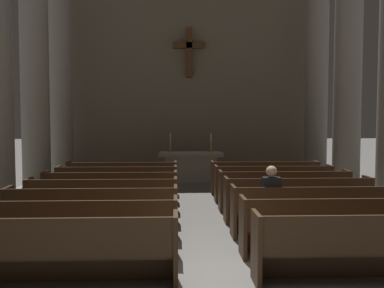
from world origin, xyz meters
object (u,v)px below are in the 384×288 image
(pew_left_row_4, at_px, (102,201))
(candlestick_right, at_px, (211,146))
(pew_left_row_7, at_px, (122,178))
(pew_left_row_3, at_px, (92,213))
(altar, at_px, (191,166))
(pew_left_row_2, at_px, (78,229))
(column_left_third, at_px, (35,72))
(column_right_third, at_px, (348,73))
(column_left_fourth, at_px, (61,80))
(pew_left_row_6, at_px, (117,184))
(candlestick_left, at_px, (170,146))
(pew_right_row_7, at_px, (265,177))
(lone_worshipper, at_px, (270,199))
(pew_right_row_3, at_px, (315,211))
(pew_left_row_1, at_px, (58,251))
(pew_left_row_5, at_px, (111,192))
(column_right_fourth, at_px, (317,81))
(pew_right_row_2, at_px, (338,226))
(pew_right_row_4, at_px, (298,199))
(pew_right_row_5, at_px, (284,190))
(pew_right_row_1, at_px, (370,247))
(pew_right_row_6, at_px, (273,183))

(pew_left_row_4, bearing_deg, candlestick_right, 64.93)
(pew_left_row_7, bearing_deg, pew_left_row_3, -90.00)
(altar, bearing_deg, pew_left_row_3, -106.32)
(pew_left_row_2, height_order, column_left_third, column_left_third)
(column_right_third, height_order, column_left_fourth, same)
(pew_left_row_6, xyz_separation_m, candlestick_left, (1.34, 3.64, 0.74))
(candlestick_right, bearing_deg, pew_right_row_7, -62.27)
(candlestick_right, distance_m, lone_worshipper, 6.95)
(pew_left_row_4, relative_size, column_left_fourth, 0.43)
(pew_left_row_7, xyz_separation_m, pew_right_row_3, (4.07, -4.41, 0.00))
(candlestick_right, xyz_separation_m, lone_worshipper, (0.51, -6.91, -0.53))
(pew_left_row_1, height_order, lone_worshipper, lone_worshipper)
(pew_left_row_5, bearing_deg, pew_left_row_6, 90.00)
(column_right_fourth, distance_m, candlestick_left, 5.73)
(column_left_third, distance_m, lone_worshipper, 7.91)
(pew_right_row_2, distance_m, pew_right_row_4, 2.21)
(pew_left_row_1, xyz_separation_m, column_right_fourth, (6.56, 9.66, 3.03))
(pew_left_row_3, xyz_separation_m, column_left_fourth, (-2.49, 7.45, 3.03))
(pew_right_row_5, xyz_separation_m, candlestick_right, (-1.34, 4.75, 0.74))
(altar, bearing_deg, pew_right_row_1, -77.46)
(pew_left_row_2, relative_size, pew_right_row_6, 1.00)
(pew_right_row_1, bearing_deg, column_right_third, 70.18)
(pew_right_row_1, xyz_separation_m, candlestick_left, (-2.74, 9.16, 0.74))
(pew_left_row_3, height_order, lone_worshipper, lone_worshipper)
(pew_right_row_3, xyz_separation_m, column_right_third, (2.49, 4.70, 3.03))
(altar, bearing_deg, lone_worshipper, -80.06)
(pew_right_row_2, relative_size, candlestick_right, 4.66)
(pew_left_row_4, relative_size, altar, 1.40)
(pew_right_row_1, height_order, column_right_fourth, column_right_fourth)
(column_right_fourth, height_order, candlestick_right, column_right_fourth)
(pew_right_row_1, distance_m, pew_right_row_6, 5.51)
(column_right_fourth, bearing_deg, pew_right_row_6, -121.01)
(lone_worshipper, bearing_deg, pew_left_row_2, -160.65)
(pew_left_row_1, height_order, pew_left_row_5, same)
(pew_right_row_4, height_order, pew_right_row_7, same)
(pew_right_row_3, height_order, pew_right_row_5, same)
(pew_right_row_1, distance_m, column_right_third, 7.94)
(pew_right_row_3, distance_m, candlestick_right, 7.12)
(pew_right_row_1, height_order, pew_right_row_3, same)
(pew_right_row_6, relative_size, column_right_third, 0.43)
(column_right_third, height_order, candlestick_left, column_right_third)
(pew_right_row_5, distance_m, pew_right_row_6, 1.10)
(pew_left_row_2, height_order, pew_right_row_1, same)
(column_right_third, bearing_deg, pew_left_row_7, -177.45)
(pew_right_row_2, height_order, pew_right_row_5, same)
(pew_right_row_7, xyz_separation_m, candlestick_left, (-2.74, 2.54, 0.74))
(pew_left_row_1, relative_size, altar, 1.40)
(pew_right_row_6, relative_size, column_right_fourth, 0.43)
(pew_right_row_6, xyz_separation_m, lone_worshipper, (-0.82, -3.27, 0.22))
(column_right_third, bearing_deg, column_left_third, 180.00)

